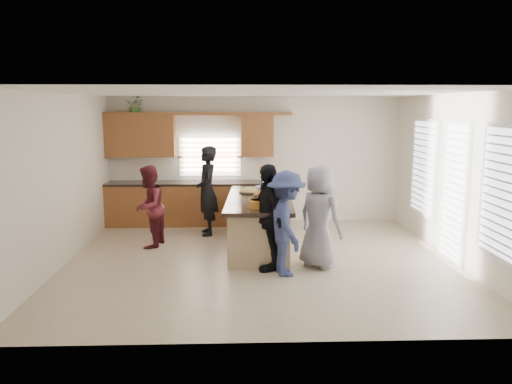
{
  "coord_description": "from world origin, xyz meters",
  "views": [
    {
      "loc": [
        -0.36,
        -8.16,
        2.58
      ],
      "look_at": [
        -0.07,
        0.18,
        1.15
      ],
      "focal_mm": 35.0,
      "sensor_mm": 36.0,
      "label": 1
    }
  ],
  "objects_px": {
    "woman_left_front": "(268,217)",
    "woman_right_front": "(319,217)",
    "island": "(259,224)",
    "woman_right_back": "(286,223)",
    "woman_left_mid": "(149,207)",
    "salad_bowl": "(259,203)",
    "woman_left_back": "(207,191)"
  },
  "relations": [
    {
      "from": "island",
      "to": "woman_right_front",
      "type": "relative_size",
      "value": 1.65
    },
    {
      "from": "woman_left_front",
      "to": "woman_right_back",
      "type": "distance_m",
      "value": 0.39
    },
    {
      "from": "island",
      "to": "woman_right_front",
      "type": "distance_m",
      "value": 1.48
    },
    {
      "from": "salad_bowl",
      "to": "woman_left_front",
      "type": "xyz_separation_m",
      "value": [
        0.13,
        -0.28,
        -0.17
      ]
    },
    {
      "from": "salad_bowl",
      "to": "woman_left_back",
      "type": "height_order",
      "value": "woman_left_back"
    },
    {
      "from": "salad_bowl",
      "to": "woman_left_mid",
      "type": "height_order",
      "value": "woman_left_mid"
    },
    {
      "from": "woman_right_back",
      "to": "woman_left_front",
      "type": "bearing_deg",
      "value": 34.3
    },
    {
      "from": "woman_left_mid",
      "to": "woman_right_back",
      "type": "distance_m",
      "value": 2.9
    },
    {
      "from": "salad_bowl",
      "to": "woman_left_back",
      "type": "relative_size",
      "value": 0.19
    },
    {
      "from": "woman_left_back",
      "to": "woman_right_front",
      "type": "xyz_separation_m",
      "value": [
        1.93,
        -2.15,
        -0.07
      ]
    },
    {
      "from": "woman_left_front",
      "to": "woman_right_front",
      "type": "height_order",
      "value": "woman_left_front"
    },
    {
      "from": "salad_bowl",
      "to": "woman_right_front",
      "type": "bearing_deg",
      "value": -11.76
    },
    {
      "from": "woman_left_front",
      "to": "island",
      "type": "bearing_deg",
      "value": 167.9
    },
    {
      "from": "woman_left_mid",
      "to": "woman_right_back",
      "type": "relative_size",
      "value": 0.94
    },
    {
      "from": "woman_left_back",
      "to": "woman_left_front",
      "type": "relative_size",
      "value": 1.06
    },
    {
      "from": "island",
      "to": "woman_right_back",
      "type": "bearing_deg",
      "value": -73.48
    },
    {
      "from": "woman_left_front",
      "to": "woman_right_front",
      "type": "distance_m",
      "value": 0.83
    },
    {
      "from": "woman_right_back",
      "to": "woman_left_mid",
      "type": "bearing_deg",
      "value": 47.86
    },
    {
      "from": "woman_left_mid",
      "to": "island",
      "type": "bearing_deg",
      "value": 95.57
    },
    {
      "from": "salad_bowl",
      "to": "woman_right_back",
      "type": "relative_size",
      "value": 0.21
    },
    {
      "from": "woman_right_back",
      "to": "woman_left_back",
      "type": "bearing_deg",
      "value": 20.84
    },
    {
      "from": "woman_left_mid",
      "to": "woman_right_front",
      "type": "relative_size",
      "value": 0.91
    },
    {
      "from": "island",
      "to": "woman_left_front",
      "type": "relative_size",
      "value": 1.62
    },
    {
      "from": "island",
      "to": "woman_right_front",
      "type": "height_order",
      "value": "woman_right_front"
    },
    {
      "from": "woman_right_front",
      "to": "woman_left_front",
      "type": "bearing_deg",
      "value": 55.45
    },
    {
      "from": "woman_left_mid",
      "to": "woman_left_front",
      "type": "height_order",
      "value": "woman_left_front"
    },
    {
      "from": "woman_left_front",
      "to": "woman_left_mid",
      "type": "bearing_deg",
      "value": -139.12
    },
    {
      "from": "woman_left_back",
      "to": "woman_right_front",
      "type": "distance_m",
      "value": 2.89
    },
    {
      "from": "woman_left_front",
      "to": "woman_right_back",
      "type": "height_order",
      "value": "woman_left_front"
    },
    {
      "from": "woman_left_back",
      "to": "woman_right_back",
      "type": "height_order",
      "value": "woman_left_back"
    },
    {
      "from": "salad_bowl",
      "to": "woman_right_back",
      "type": "xyz_separation_m",
      "value": [
        0.39,
        -0.57,
        -0.21
      ]
    },
    {
      "from": "island",
      "to": "woman_left_back",
      "type": "relative_size",
      "value": 1.52
    }
  ]
}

